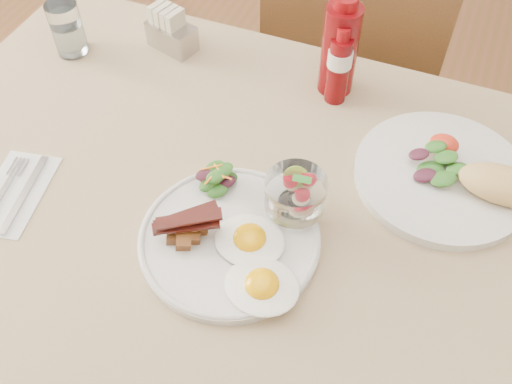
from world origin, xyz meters
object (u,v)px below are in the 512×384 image
(ketchup_bottle, at_px, (340,48))
(water_glass, at_px, (68,31))
(table, at_px, (259,240))
(fruit_cup, at_px, (296,194))
(second_plate, at_px, (456,176))
(chair_far, at_px, (352,73))
(main_plate, at_px, (229,240))
(hot_sauce_bottle, at_px, (339,67))
(sugar_caddy, at_px, (171,31))

(ketchup_bottle, xyz_separation_m, water_glass, (-0.53, -0.09, -0.05))
(table, xyz_separation_m, fruit_cup, (0.06, 0.00, 0.16))
(second_plate, bearing_deg, chair_far, 119.95)
(fruit_cup, distance_m, second_plate, 0.29)
(main_plate, bearing_deg, hot_sauce_bottle, 81.81)
(table, relative_size, fruit_cup, 13.99)
(main_plate, relative_size, second_plate, 0.89)
(chair_far, bearing_deg, main_plate, -91.44)
(fruit_cup, relative_size, ketchup_bottle, 0.48)
(main_plate, relative_size, hot_sauce_bottle, 1.77)
(second_plate, relative_size, sugar_caddy, 2.87)
(table, distance_m, second_plate, 0.35)
(second_plate, bearing_deg, sugar_caddy, 165.64)
(table, xyz_separation_m, water_glass, (-0.51, 0.24, 0.14))
(ketchup_bottle, bearing_deg, fruit_cup, -84.35)
(fruit_cup, bearing_deg, chair_far, 95.07)
(main_plate, xyz_separation_m, sugar_caddy, (-0.31, 0.40, 0.03))
(ketchup_bottle, bearing_deg, table, -94.49)
(hot_sauce_bottle, bearing_deg, second_plate, -27.55)
(table, bearing_deg, second_plate, 31.29)
(main_plate, distance_m, sugar_caddy, 0.51)
(chair_far, bearing_deg, hot_sauce_bottle, -84.38)
(chair_far, xyz_separation_m, fruit_cup, (0.06, -0.66, 0.30))
(ketchup_bottle, relative_size, water_glass, 1.82)
(hot_sauce_bottle, bearing_deg, water_glass, -173.51)
(fruit_cup, xyz_separation_m, hot_sauce_bottle, (-0.02, 0.30, 0.01))
(sugar_caddy, bearing_deg, table, -29.14)
(ketchup_bottle, distance_m, sugar_caddy, 0.35)
(sugar_caddy, bearing_deg, second_plate, 1.82)
(second_plate, distance_m, ketchup_bottle, 0.31)
(fruit_cup, relative_size, second_plate, 0.30)
(chair_far, height_order, sugar_caddy, chair_far)
(hot_sauce_bottle, height_order, water_glass, hot_sauce_bottle)
(second_plate, xyz_separation_m, hot_sauce_bottle, (-0.25, 0.13, 0.06))
(ketchup_bottle, height_order, hot_sauce_bottle, ketchup_bottle)
(water_glass, bearing_deg, hot_sauce_bottle, 6.49)
(ketchup_bottle, xyz_separation_m, sugar_caddy, (-0.35, -0.00, -0.05))
(main_plate, height_order, sugar_caddy, sugar_caddy)
(fruit_cup, height_order, sugar_caddy, fruit_cup)
(hot_sauce_bottle, bearing_deg, chair_far, 95.62)
(table, distance_m, water_glass, 0.58)
(table, distance_m, main_plate, 0.12)
(chair_far, height_order, ketchup_bottle, ketchup_bottle)
(hot_sauce_bottle, xyz_separation_m, sugar_caddy, (-0.36, 0.03, -0.04))
(main_plate, height_order, ketchup_bottle, ketchup_bottle)
(hot_sauce_bottle, bearing_deg, main_plate, -98.19)
(second_plate, height_order, sugar_caddy, sugar_caddy)
(main_plate, height_order, fruit_cup, fruit_cup)
(ketchup_bottle, height_order, sugar_caddy, ketchup_bottle)
(chair_far, xyz_separation_m, main_plate, (-0.02, -0.74, 0.24))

